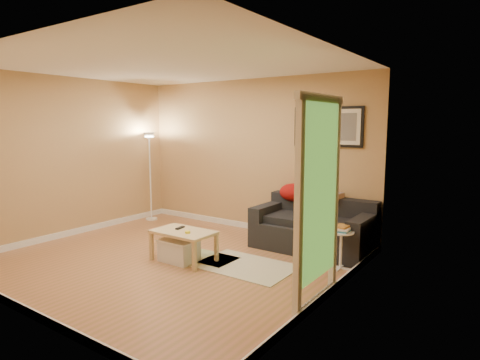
{
  "coord_description": "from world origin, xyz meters",
  "views": [
    {
      "loc": [
        3.84,
        -3.86,
        1.84
      ],
      "look_at": [
        0.55,
        0.85,
        1.05
      ],
      "focal_mm": 30.45,
      "sensor_mm": 36.0,
      "label": 1
    }
  ],
  "objects_px": {
    "sofa": "(313,225)",
    "side_table": "(341,250)",
    "storage_bin": "(179,250)",
    "floor_lamp": "(150,179)",
    "coffee_table": "(184,246)",
    "book_stack": "(343,228)"
  },
  "relations": [
    {
      "from": "storage_bin",
      "to": "floor_lamp",
      "type": "relative_size",
      "value": 0.29
    },
    {
      "from": "side_table",
      "to": "floor_lamp",
      "type": "height_order",
      "value": "floor_lamp"
    },
    {
      "from": "sofa",
      "to": "storage_bin",
      "type": "height_order",
      "value": "sofa"
    },
    {
      "from": "sofa",
      "to": "side_table",
      "type": "bearing_deg",
      "value": -39.8
    },
    {
      "from": "storage_bin",
      "to": "floor_lamp",
      "type": "height_order",
      "value": "floor_lamp"
    },
    {
      "from": "storage_bin",
      "to": "floor_lamp",
      "type": "distance_m",
      "value": 2.67
    },
    {
      "from": "coffee_table",
      "to": "book_stack",
      "type": "bearing_deg",
      "value": 6.28
    },
    {
      "from": "coffee_table",
      "to": "sofa",
      "type": "bearing_deg",
      "value": 29.63
    },
    {
      "from": "sofa",
      "to": "storage_bin",
      "type": "bearing_deg",
      "value": -129.68
    },
    {
      "from": "book_stack",
      "to": "floor_lamp",
      "type": "height_order",
      "value": "floor_lamp"
    },
    {
      "from": "floor_lamp",
      "to": "coffee_table",
      "type": "bearing_deg",
      "value": -33.31
    },
    {
      "from": "coffee_table",
      "to": "side_table",
      "type": "bearing_deg",
      "value": 5.93
    },
    {
      "from": "sofa",
      "to": "side_table",
      "type": "height_order",
      "value": "sofa"
    },
    {
      "from": "storage_bin",
      "to": "side_table",
      "type": "xyz_separation_m",
      "value": [
        1.89,
        0.98,
        0.09
      ]
    },
    {
      "from": "floor_lamp",
      "to": "side_table",
      "type": "bearing_deg",
      "value": -7.0
    },
    {
      "from": "coffee_table",
      "to": "book_stack",
      "type": "distance_m",
      "value": 2.11
    },
    {
      "from": "coffee_table",
      "to": "side_table",
      "type": "xyz_separation_m",
      "value": [
        1.85,
        0.93,
        0.04
      ]
    },
    {
      "from": "sofa",
      "to": "floor_lamp",
      "type": "height_order",
      "value": "floor_lamp"
    },
    {
      "from": "side_table",
      "to": "book_stack",
      "type": "distance_m",
      "value": 0.28
    },
    {
      "from": "coffee_table",
      "to": "floor_lamp",
      "type": "relative_size",
      "value": 0.49
    },
    {
      "from": "book_stack",
      "to": "floor_lamp",
      "type": "relative_size",
      "value": 0.14
    },
    {
      "from": "sofa",
      "to": "floor_lamp",
      "type": "distance_m",
      "value": 3.41
    }
  ]
}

